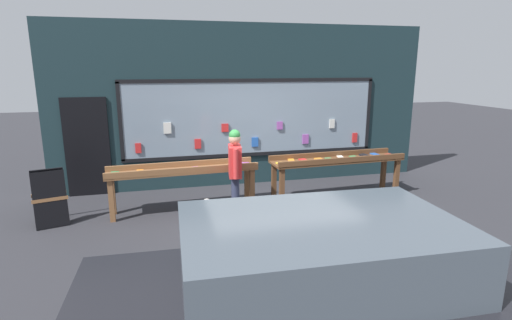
{
  "coord_description": "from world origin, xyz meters",
  "views": [
    {
      "loc": [
        -2.01,
        -6.59,
        2.73
      ],
      "look_at": [
        -0.21,
        0.61,
        0.97
      ],
      "focal_mm": 28.0,
      "sensor_mm": 36.0,
      "label": 1
    }
  ],
  "objects": [
    {
      "name": "ground_plane",
      "position": [
        0.0,
        0.0,
        0.0
      ],
      "size": [
        40.0,
        40.0,
        0.0
      ],
      "primitive_type": "plane",
      "color": "#2D2D33"
    },
    {
      "name": "display_table_left",
      "position": [
        -1.58,
        0.81,
        0.74
      ],
      "size": [
        2.83,
        0.68,
        0.91
      ],
      "color": "brown",
      "rests_on": "ground_plane"
    },
    {
      "name": "shopfront_facade",
      "position": [
        -0.03,
        2.39,
        1.8
      ],
      "size": [
        8.64,
        0.29,
        3.66
      ],
      "color": "#192D33",
      "rests_on": "ground_plane"
    },
    {
      "name": "display_table_right",
      "position": [
        1.58,
        0.82,
        0.76
      ],
      "size": [
        2.83,
        0.76,
        0.94
      ],
      "color": "brown",
      "rests_on": "ground_plane"
    },
    {
      "name": "small_dog",
      "position": [
        -1.19,
        0.07,
        0.26
      ],
      "size": [
        0.24,
        0.58,
        0.39
      ],
      "rotation": [
        0.0,
        0.0,
        1.69
      ],
      "color": "white",
      "rests_on": "ground_plane"
    },
    {
      "name": "parked_car",
      "position": [
        -0.66,
        -3.56,
        0.74
      ],
      "size": [
        4.41,
        2.07,
        1.41
      ],
      "rotation": [
        0.0,
        0.0,
        -0.04
      ],
      "color": "black",
      "rests_on": "ground_plane"
    },
    {
      "name": "sandwich_board_sign",
      "position": [
        -3.91,
        0.75,
        0.49
      ],
      "size": [
        0.66,
        0.69,
        0.97
      ],
      "rotation": [
        0.0,
        0.0,
        0.27
      ],
      "color": "black",
      "rests_on": "ground_plane"
    },
    {
      "name": "person_browsing",
      "position": [
        -0.69,
        0.24,
        0.95
      ],
      "size": [
        0.28,
        0.65,
        1.64
      ],
      "rotation": [
        0.0,
        0.0,
        1.43
      ],
      "color": "#2D334C",
      "rests_on": "ground_plane"
    }
  ]
}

